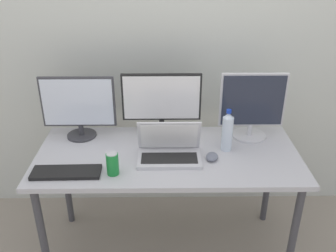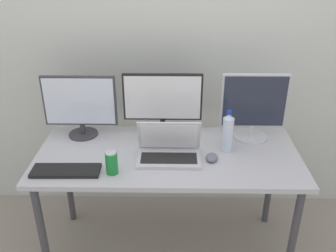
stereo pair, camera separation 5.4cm
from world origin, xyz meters
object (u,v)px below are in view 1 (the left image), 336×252
Objects in this scene: laptop_silver at (169,150)px; keyboard_main at (66,172)px; soda_can_near_keyboard at (113,164)px; water_bottle at (227,132)px; work_desk at (168,163)px; monitor_right at (252,106)px; monitor_center at (162,101)px; monitor_left at (78,106)px; mouse_by_keyboard at (212,157)px.

keyboard_main is at bearing -163.79° from laptop_silver.
water_bottle is at bearing 21.20° from soda_can_near_keyboard.
monitor_right is at bearing 21.61° from work_desk.
work_desk is at bearing 19.74° from keyboard_main.
water_bottle is at bearing 14.56° from keyboard_main.
water_bottle is (-0.17, -0.16, -0.09)m from monitor_right.
monitor_center is at bearing 39.83° from keyboard_main.
soda_can_near_keyboard is at bearing -158.80° from water_bottle.
soda_can_near_keyboard is (-0.82, -0.41, -0.15)m from monitor_right.
soda_can_near_keyboard is at bearing -153.12° from monitor_right.
monitor_center is (0.51, 0.01, 0.02)m from monitor_left.
monitor_right is (0.52, 0.21, 0.28)m from work_desk.
soda_can_near_keyboard reaches higher than work_desk.
monitor_center is at bearing 98.98° from work_desk.
water_bottle is at bearing 61.33° from mouse_by_keyboard.
monitor_right is 1.62× the size of water_bottle.
mouse_by_keyboard is (0.25, -0.07, 0.09)m from work_desk.
monitor_center is 0.54m from soda_can_near_keyboard.
mouse_by_keyboard is at bearing -15.22° from work_desk.
monitor_left is 0.64m from laptop_silver.
monitor_center is 5.24× the size of mouse_by_keyboard.
monitor_center reaches higher than laptop_silver.
monitor_center reaches higher than keyboard_main.
water_bottle reaches higher than laptop_silver.
mouse_by_keyboard is at bearing 8.89° from keyboard_main.
mouse_by_keyboard is (-0.27, -0.27, -0.20)m from monitor_right.
monitor_right is at bearing 20.16° from keyboard_main.
monitor_right is 0.25m from water_bottle.
monitor_left reaches higher than work_desk.
work_desk is 0.38m from monitor_center.
mouse_by_keyboard reaches higher than keyboard_main.
work_desk is 0.59m from keyboard_main.
keyboard_main is at bearing -159.24° from work_desk.
mouse_by_keyboard reaches higher than work_desk.
monitor_left is 3.59× the size of soda_can_near_keyboard.
monitor_right is at bearing -0.77° from monitor_left.
soda_can_near_keyboard is (0.25, -0.00, 0.05)m from keyboard_main.
monitor_left reaches higher than water_bottle.
monitor_right is at bearing 26.20° from laptop_silver.
laptop_silver is 3.86× the size of mouse_by_keyboard.
keyboard_main is (-0.55, -0.21, 0.08)m from work_desk.
monitor_left is at bearing 88.99° from keyboard_main.
laptop_silver is 0.25m from mouse_by_keyboard.
monitor_left is 0.93× the size of monitor_center.
laptop_silver is at bearing -82.03° from work_desk.
water_bottle is 0.69m from soda_can_near_keyboard.
monitor_right reaches higher than work_desk.
monitor_left is 0.87m from mouse_by_keyboard.
monitor_center reaches higher than mouse_by_keyboard.
water_bottle is at bearing 6.90° from work_desk.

